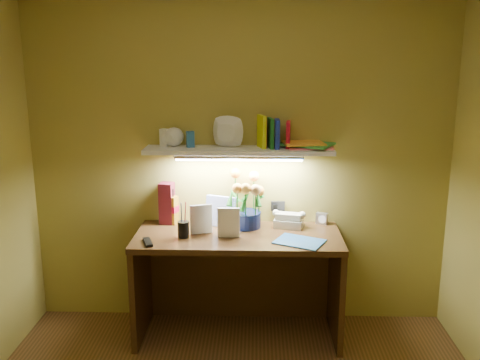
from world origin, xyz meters
The scene contains 13 objects.
desk centered at (0.00, 1.20, 0.38)m, with size 1.40×0.60×0.75m, color #3A1C10.
flower_bouquet centered at (0.05, 1.37, 0.94)m, with size 0.24×0.24×0.39m, color #091238, non-canonical shape.
telephone centered at (0.35, 1.38, 0.81)m, with size 0.20×0.15×0.12m, color beige, non-canonical shape.
desk_clock centered at (0.60, 1.45, 0.79)m, with size 0.08×0.04×0.08m, color #BDBDC1.
whisky_bottle centered at (-0.48, 1.42, 0.88)m, with size 0.07×0.07×0.26m, color #B07716, non-canonical shape.
whisky_box centered at (-0.52, 1.43, 0.90)m, with size 0.10×0.10×0.30m, color #5C1420.
pen_cup centered at (-0.36, 1.14, 0.84)m, with size 0.08×0.08×0.19m, color black.
art_card centered at (-0.13, 1.38, 0.86)m, with size 0.22×0.04×0.22m, color white, non-canonical shape.
tv_remote centered at (-0.58, 1.01, 0.76)m, with size 0.04×0.16×0.02m, color black.
blue_folder centered at (0.41, 1.06, 0.75)m, with size 0.30×0.22×0.01m, color #2D6FB6.
desk_book_a centered at (-0.32, 1.19, 0.85)m, with size 0.15×0.02×0.21m, color beige.
desk_book_b centered at (-0.14, 1.14, 0.85)m, with size 0.15×0.02×0.20m, color white.
wall_shelf centered at (0.00, 1.38, 1.34)m, with size 1.33×0.38×0.25m.
Camera 1 is at (0.12, -2.24, 1.96)m, focal length 40.00 mm.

